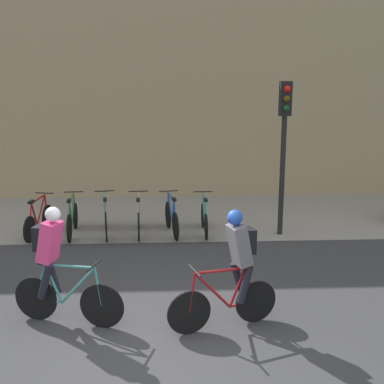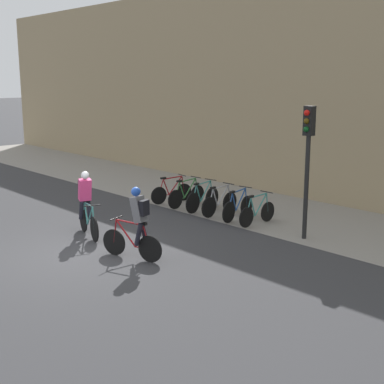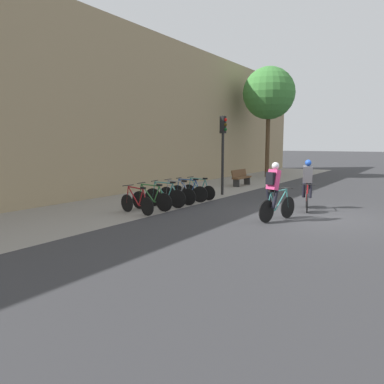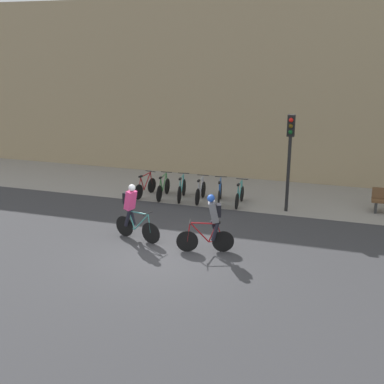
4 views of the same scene
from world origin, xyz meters
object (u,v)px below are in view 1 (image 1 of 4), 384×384
(parked_bike_2, at_px, (106,218))
(parked_bike_3, at_px, (139,218))
(cyclist_pink, at_px, (55,262))
(parked_bike_5, at_px, (204,218))
(parked_bike_1, at_px, (72,219))
(parked_bike_4, at_px, (172,218))
(parked_bike_0, at_px, (39,220))
(traffic_light_pole, at_px, (284,130))
(cyclist_grey, at_px, (235,265))

(parked_bike_2, relative_size, parked_bike_3, 1.03)
(cyclist_pink, distance_m, parked_bike_3, 4.38)
(parked_bike_3, relative_size, parked_bike_5, 1.04)
(cyclist_pink, bearing_deg, parked_bike_3, 77.50)
(cyclist_pink, distance_m, parked_bike_1, 4.32)
(cyclist_pink, xyz_separation_m, parked_bike_4, (1.72, 4.24, -0.55))
(parked_bike_0, xyz_separation_m, parked_bike_1, (0.78, 0.00, 0.01))
(parked_bike_3, relative_size, traffic_light_pole, 0.46)
(cyclist_pink, bearing_deg, parked_bike_0, 108.02)
(cyclist_grey, relative_size, parked_bike_1, 1.04)
(cyclist_grey, xyz_separation_m, parked_bike_0, (-3.98, 4.47, -0.57))
(parked_bike_3, bearing_deg, parked_bike_2, 179.99)
(parked_bike_0, relative_size, traffic_light_pole, 0.46)
(parked_bike_3, xyz_separation_m, parked_bike_5, (1.55, -0.00, -0.02))
(cyclist_grey, xyz_separation_m, parked_bike_5, (-0.12, 4.47, -0.57))
(parked_bike_3, bearing_deg, parked_bike_0, -179.97)
(cyclist_grey, bearing_deg, parked_bike_0, 131.69)
(traffic_light_pole, bearing_deg, parked_bike_1, 178.10)
(cyclist_pink, bearing_deg, traffic_light_pole, 43.72)
(cyclist_grey, height_order, parked_bike_2, cyclist_grey)
(parked_bike_0, relative_size, parked_bike_2, 0.96)
(parked_bike_2, bearing_deg, parked_bike_4, -0.01)
(cyclist_pink, xyz_separation_m, cyclist_grey, (2.60, -0.23, 0.00))
(parked_bike_0, relative_size, parked_bike_4, 0.99)
(parked_bike_0, distance_m, traffic_light_pole, 6.02)
(traffic_light_pole, bearing_deg, parked_bike_0, 178.36)
(cyclist_pink, relative_size, cyclist_grey, 1.01)
(parked_bike_0, bearing_deg, cyclist_grey, -48.31)
(parked_bike_0, xyz_separation_m, parked_bike_4, (3.10, 0.00, 0.01))
(parked_bike_1, xyz_separation_m, parked_bike_2, (0.77, 0.00, 0.01))
(parked_bike_0, height_order, parked_bike_1, parked_bike_1)
(cyclist_pink, distance_m, traffic_light_pole, 6.09)
(parked_bike_5, bearing_deg, parked_bike_2, 179.98)
(parked_bike_3, xyz_separation_m, parked_bike_4, (0.77, -0.00, -0.00))
(parked_bike_2, height_order, parked_bike_5, parked_bike_2)
(cyclist_grey, relative_size, parked_bike_2, 1.05)
(parked_bike_3, xyz_separation_m, traffic_light_pole, (3.33, -0.16, 2.06))
(cyclist_pink, height_order, parked_bike_0, cyclist_pink)
(parked_bike_0, relative_size, parked_bike_3, 0.99)
(parked_bike_1, distance_m, parked_bike_4, 2.32)
(parked_bike_4, relative_size, traffic_light_pole, 0.46)
(parked_bike_2, distance_m, parked_bike_5, 2.32)
(parked_bike_3, distance_m, traffic_light_pole, 3.92)
(parked_bike_4, bearing_deg, parked_bike_0, -179.98)
(cyclist_pink, height_order, parked_bike_5, cyclist_pink)
(parked_bike_3, relative_size, parked_bike_4, 1.01)
(parked_bike_1, relative_size, traffic_light_pole, 0.48)
(parked_bike_3, bearing_deg, parked_bike_5, -0.02)
(parked_bike_1, height_order, parked_bike_4, parked_bike_4)
(parked_bike_2, bearing_deg, parked_bike_0, -179.95)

